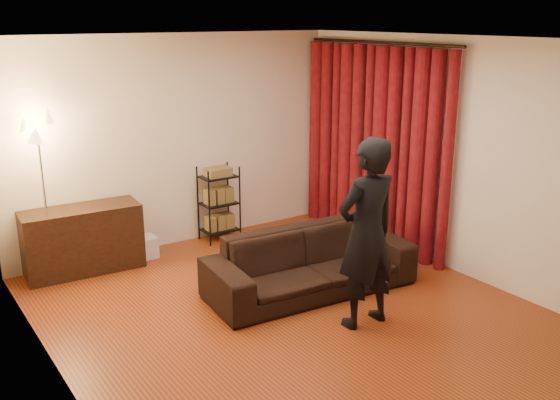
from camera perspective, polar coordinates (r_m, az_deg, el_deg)
floor at (r=6.47m, az=0.77°, el=-10.16°), size 5.00×5.00×0.00m
ceiling at (r=5.77m, az=0.88°, el=14.50°), size 5.00×5.00×0.00m
wall_back at (r=8.10m, az=-9.41°, el=5.27°), size 5.00×0.00×5.00m
wall_front at (r=4.29m, az=20.46°, el=-5.89°), size 5.00×0.00×5.00m
wall_left at (r=5.09m, az=-20.43°, el=-2.36°), size 0.00×5.00×5.00m
wall_right at (r=7.47m, az=15.15°, el=3.95°), size 0.00×5.00×5.00m
curtain_rod at (r=8.01m, az=9.12°, el=14.04°), size 0.04×2.65×0.04m
curtain at (r=8.16m, az=8.60°, el=4.85°), size 0.22×2.65×2.55m
sofa at (r=6.79m, az=2.79°, el=-5.73°), size 2.34×1.09×0.66m
person at (r=5.93m, az=7.94°, el=-3.08°), size 0.68×0.45×1.86m
media_cabinet at (r=7.64m, az=-17.59°, el=-3.48°), size 1.36×0.58×0.78m
storage_boxes at (r=7.93m, az=-12.40°, el=-4.28°), size 0.35×0.29×0.27m
wire_shelf at (r=8.31m, az=-5.60°, el=-0.31°), size 0.54×0.45×1.01m
floor_lamp at (r=7.36m, az=-20.71°, el=0.01°), size 0.39×0.39×1.89m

